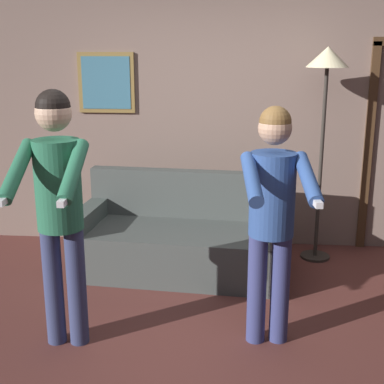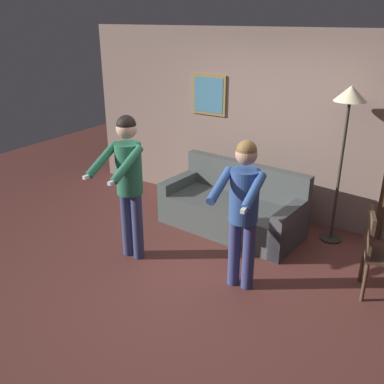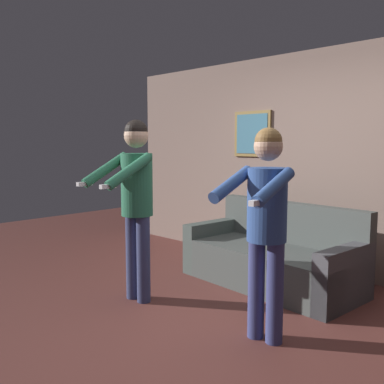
% 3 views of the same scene
% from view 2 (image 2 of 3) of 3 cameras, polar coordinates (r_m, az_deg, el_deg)
% --- Properties ---
extents(ground_plane, '(12.00, 12.00, 0.00)m').
position_cam_2_polar(ground_plane, '(4.97, 1.28, -10.87)').
color(ground_plane, brown).
extents(back_wall_assembly, '(6.40, 0.10, 2.60)m').
position_cam_2_polar(back_wall_assembly, '(6.13, 11.39, 8.54)').
color(back_wall_assembly, gray).
rests_on(back_wall_assembly, ground_plane).
extents(couch, '(1.97, 1.01, 0.87)m').
position_cam_2_polar(couch, '(5.87, 5.43, -2.36)').
color(couch, '#494F4C').
rests_on(couch, ground_plane).
extents(torchiere_lamp, '(0.38, 0.38, 1.99)m').
position_cam_2_polar(torchiere_lamp, '(5.40, 20.14, 10.24)').
color(torchiere_lamp, '#332D28').
rests_on(torchiere_lamp, ground_plane).
extents(person_standing_left, '(0.45, 0.70, 1.74)m').
position_cam_2_polar(person_standing_left, '(4.90, -8.51, 2.25)').
color(person_standing_left, navy).
rests_on(person_standing_left, ground_plane).
extents(person_standing_right, '(0.48, 0.67, 1.64)m').
position_cam_2_polar(person_standing_right, '(4.33, 6.85, -1.54)').
color(person_standing_right, navy).
rests_on(person_standing_right, ground_plane).
extents(dining_chair_distant, '(0.52, 0.52, 0.93)m').
position_cam_2_polar(dining_chair_distant, '(4.80, 23.52, -6.97)').
color(dining_chair_distant, '#4C3828').
rests_on(dining_chair_distant, ground_plane).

